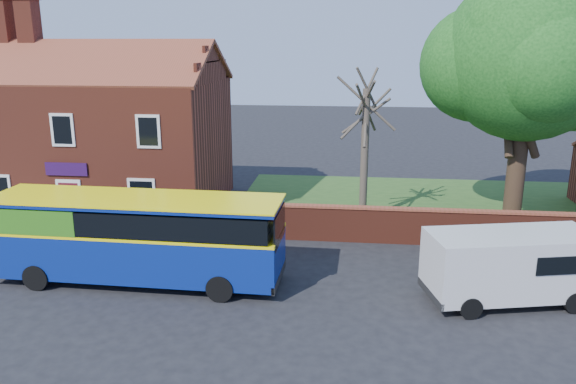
# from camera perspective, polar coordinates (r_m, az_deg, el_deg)

# --- Properties ---
(ground) EXTENTS (120.00, 120.00, 0.00)m
(ground) POSITION_cam_1_polar(r_m,az_deg,el_deg) (19.29, -12.36, -11.32)
(ground) COLOR black
(ground) RESTS_ON ground
(pavement) EXTENTS (18.00, 3.50, 0.12)m
(pavement) POSITION_cam_1_polar(r_m,az_deg,el_deg) (26.90, -22.70, -4.34)
(pavement) COLOR gray
(pavement) RESTS_ON ground
(kerb) EXTENTS (18.00, 0.15, 0.14)m
(kerb) POSITION_cam_1_polar(r_m,az_deg,el_deg) (25.48, -24.58, -5.58)
(kerb) COLOR slate
(kerb) RESTS_ON ground
(grass_strip) EXTENTS (26.00, 12.00, 0.04)m
(grass_strip) POSITION_cam_1_polar(r_m,az_deg,el_deg) (31.28, 19.31, -1.45)
(grass_strip) COLOR #426B28
(grass_strip) RESTS_ON ground
(shop_building) EXTENTS (12.30, 8.13, 10.50)m
(shop_building) POSITION_cam_1_polar(r_m,az_deg,el_deg) (31.07, -18.30, 4.96)
(shop_building) COLOR maroon
(shop_building) RESTS_ON ground
(boundary_wall) EXTENTS (22.00, 0.38, 1.60)m
(boundary_wall) POSITION_cam_1_polar(r_m,az_deg,el_deg) (25.51, 22.31, -3.54)
(boundary_wall) COLOR maroon
(boundary_wall) RESTS_ON ground
(bus) EXTENTS (10.43, 2.89, 3.16)m
(bus) POSITION_cam_1_polar(r_m,az_deg,el_deg) (20.91, -15.90, -4.12)
(bus) COLOR navy
(bus) RESTS_ON ground
(van_near) EXTENTS (5.81, 3.35, 2.40)m
(van_near) POSITION_cam_1_polar(r_m,az_deg,el_deg) (20.08, 21.71, -6.81)
(van_near) COLOR silver
(van_near) RESTS_ON ground
(large_tree) EXTENTS (9.54, 7.55, 11.64)m
(large_tree) POSITION_cam_1_polar(r_m,az_deg,el_deg) (27.67, 23.26, 12.15)
(large_tree) COLOR black
(large_tree) RESTS_ON ground
(bare_tree) EXTENTS (2.61, 3.11, 6.95)m
(bare_tree) POSITION_cam_1_polar(r_m,az_deg,el_deg) (26.66, 7.81, 4.36)
(bare_tree) COLOR #4C4238
(bare_tree) RESTS_ON ground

